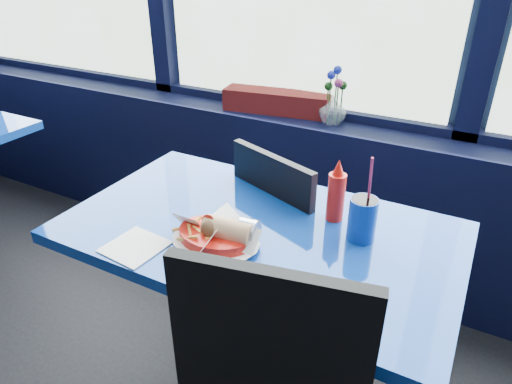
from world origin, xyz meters
name	(u,v)px	position (x,y,z in m)	size (l,w,h in m)	color
window_sill	(286,189)	(0.00, 2.87, 0.40)	(5.00, 0.26, 0.80)	black
near_table	(258,274)	(0.30, 2.00, 0.57)	(1.20, 0.70, 0.75)	black
chair_near_back	(274,231)	(0.20, 2.33, 0.51)	(0.52, 0.52, 0.89)	black
planter_box	(277,102)	(-0.07, 2.89, 0.85)	(0.52, 0.13, 0.10)	maroon
flower_vase	(333,107)	(0.22, 2.86, 0.88)	(0.16, 0.16, 0.26)	silver
food_basket	(217,235)	(0.24, 1.86, 0.78)	(0.29, 0.29, 0.09)	red
ketchup_bottle	(336,193)	(0.49, 2.16, 0.84)	(0.05, 0.05, 0.21)	red
soda_cup	(362,218)	(0.59, 2.09, 0.82)	(0.08, 0.08, 0.28)	#0D3696
napkin	(135,247)	(0.04, 1.74, 0.75)	(0.15, 0.15, 0.00)	white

